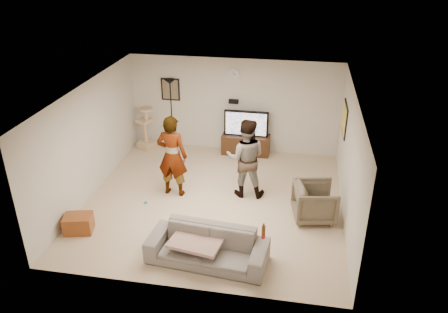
% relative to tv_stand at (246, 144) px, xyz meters
% --- Properties ---
extents(floor, '(5.50, 5.50, 0.02)m').
position_rel_tv_stand_xyz_m(floor, '(-0.37, -2.50, -0.27)').
color(floor, beige).
rests_on(floor, ground).
extents(ceiling, '(5.50, 5.50, 0.02)m').
position_rel_tv_stand_xyz_m(ceiling, '(-0.37, -2.50, 2.25)').
color(ceiling, silver).
rests_on(ceiling, wall_back).
extents(wall_back, '(5.50, 0.04, 2.50)m').
position_rel_tv_stand_xyz_m(wall_back, '(-0.37, 0.25, 0.99)').
color(wall_back, silver).
rests_on(wall_back, floor).
extents(wall_front, '(5.50, 0.04, 2.50)m').
position_rel_tv_stand_xyz_m(wall_front, '(-0.37, -5.25, 0.99)').
color(wall_front, silver).
rests_on(wall_front, floor).
extents(wall_left, '(0.04, 5.50, 2.50)m').
position_rel_tv_stand_xyz_m(wall_left, '(-3.12, -2.50, 0.99)').
color(wall_left, silver).
rests_on(wall_left, floor).
extents(wall_right, '(0.04, 5.50, 2.50)m').
position_rel_tv_stand_xyz_m(wall_right, '(2.38, -2.50, 0.99)').
color(wall_right, silver).
rests_on(wall_right, floor).
extents(wall_clock, '(0.26, 0.04, 0.26)m').
position_rel_tv_stand_xyz_m(wall_clock, '(-0.37, 0.22, 1.84)').
color(wall_clock, white).
rests_on(wall_clock, wall_back).
extents(wall_speaker, '(0.25, 0.10, 0.10)m').
position_rel_tv_stand_xyz_m(wall_speaker, '(-0.37, 0.19, 1.12)').
color(wall_speaker, black).
rests_on(wall_speaker, wall_back).
extents(picture_back, '(0.42, 0.03, 0.52)m').
position_rel_tv_stand_xyz_m(picture_back, '(-2.07, 0.23, 1.34)').
color(picture_back, brown).
rests_on(picture_back, wall_back).
extents(picture_right, '(0.03, 0.78, 0.62)m').
position_rel_tv_stand_xyz_m(picture_right, '(2.36, -0.90, 1.24)').
color(picture_right, yellow).
rests_on(picture_right, wall_right).
extents(tv_stand, '(1.26, 0.45, 0.52)m').
position_rel_tv_stand_xyz_m(tv_stand, '(0.00, 0.00, 0.00)').
color(tv_stand, black).
rests_on(tv_stand, floor).
extents(console_box, '(0.40, 0.30, 0.07)m').
position_rel_tv_stand_xyz_m(console_box, '(0.10, -0.40, -0.23)').
color(console_box, silver).
rests_on(console_box, floor).
extents(tv, '(1.15, 0.08, 0.68)m').
position_rel_tv_stand_xyz_m(tv, '(0.00, 0.00, 0.60)').
color(tv, black).
rests_on(tv, tv_stand).
extents(tv_screen, '(1.06, 0.01, 0.60)m').
position_rel_tv_stand_xyz_m(tv_screen, '(0.00, -0.04, 0.60)').
color(tv_screen, '#EAA947').
rests_on(tv_screen, tv).
extents(floor_lamp, '(0.32, 0.32, 2.04)m').
position_rel_tv_stand_xyz_m(floor_lamp, '(-1.91, -0.31, 0.76)').
color(floor_lamp, black).
rests_on(floor_lamp, floor).
extents(cat_tree, '(0.51, 0.51, 1.20)m').
position_rel_tv_stand_xyz_m(cat_tree, '(-2.72, -0.15, 0.34)').
color(cat_tree, tan).
rests_on(cat_tree, floor).
extents(person_left, '(0.72, 0.51, 1.87)m').
position_rel_tv_stand_xyz_m(person_left, '(-1.32, -2.33, 0.67)').
color(person_left, '#979899').
rests_on(person_left, floor).
extents(person_right, '(0.91, 0.73, 1.80)m').
position_rel_tv_stand_xyz_m(person_right, '(0.26, -2.08, 0.64)').
color(person_right, '#335B97').
rests_on(person_right, floor).
extents(sofa, '(2.19, 1.03, 0.62)m').
position_rel_tv_stand_xyz_m(sofa, '(-0.09, -4.50, 0.05)').
color(sofa, slate).
rests_on(sofa, floor).
extents(throw_blanket, '(1.01, 0.85, 0.06)m').
position_rel_tv_stand_xyz_m(throw_blanket, '(-0.28, -4.50, 0.16)').
color(throw_blanket, tan).
rests_on(throw_blanket, sofa).
extents(beer_bottle, '(0.06, 0.06, 0.25)m').
position_rel_tv_stand_xyz_m(beer_bottle, '(0.89, -4.50, 0.48)').
color(beer_bottle, '#51290D').
rests_on(beer_bottle, sofa).
extents(armchair, '(0.97, 0.95, 0.76)m').
position_rel_tv_stand_xyz_m(armchair, '(1.78, -2.79, 0.12)').
color(armchair, brown).
rests_on(armchair, floor).
extents(side_table, '(0.61, 0.51, 0.36)m').
position_rel_tv_stand_xyz_m(side_table, '(-2.77, -4.07, -0.08)').
color(side_table, brown).
rests_on(side_table, floor).
extents(toy_ball, '(0.06, 0.06, 0.06)m').
position_rel_tv_stand_xyz_m(toy_ball, '(-1.81, -2.87, -0.23)').
color(toy_ball, '#0A8FB2').
rests_on(toy_ball, floor).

